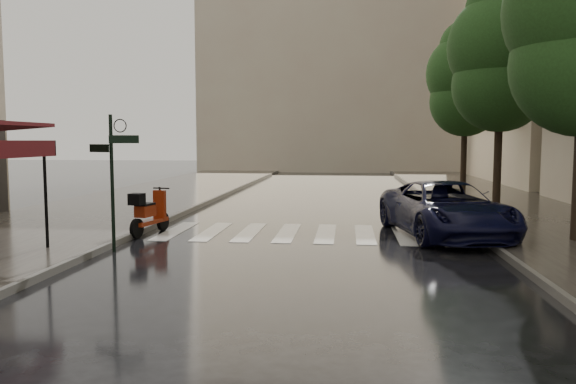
# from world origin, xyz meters

# --- Properties ---
(ground) EXTENTS (120.00, 120.00, 0.00)m
(ground) POSITION_xyz_m (0.00, 0.00, 0.00)
(ground) COLOR black
(ground) RESTS_ON ground
(sidewalk_near) EXTENTS (6.00, 60.00, 0.12)m
(sidewalk_near) POSITION_xyz_m (-4.50, 12.00, 0.06)
(sidewalk_near) COLOR #38332D
(sidewalk_near) RESTS_ON ground
(sidewalk_far) EXTENTS (5.50, 60.00, 0.12)m
(sidewalk_far) POSITION_xyz_m (10.25, 12.00, 0.06)
(sidewalk_far) COLOR #38332D
(sidewalk_far) RESTS_ON ground
(curb_near) EXTENTS (0.12, 60.00, 0.16)m
(curb_near) POSITION_xyz_m (-1.45, 12.00, 0.07)
(curb_near) COLOR #595651
(curb_near) RESTS_ON ground
(curb_far) EXTENTS (0.12, 60.00, 0.16)m
(curb_far) POSITION_xyz_m (7.45, 12.00, 0.07)
(curb_far) COLOR #595651
(curb_far) RESTS_ON ground
(crosswalk) EXTENTS (7.85, 3.20, 0.01)m
(crosswalk) POSITION_xyz_m (2.98, 6.00, 0.01)
(crosswalk) COLOR silver
(crosswalk) RESTS_ON ground
(signpost) EXTENTS (1.17, 0.29, 3.10)m
(signpost) POSITION_xyz_m (-1.19, 3.00, 1.83)
(signpost) COLOR black
(signpost) RESTS_ON ground
(haussmann_far) EXTENTS (8.00, 16.00, 18.50)m
(haussmann_far) POSITION_xyz_m (16.50, 26.00, 9.25)
(haussmann_far) COLOR #BCA790
(haussmann_far) RESTS_ON ground
(backdrop_building) EXTENTS (22.00, 6.00, 20.00)m
(backdrop_building) POSITION_xyz_m (3.00, 38.00, 10.00)
(backdrop_building) COLOR #BCA790
(backdrop_building) RESTS_ON ground
(tree_mid) EXTENTS (3.80, 3.80, 8.34)m
(tree_mid) POSITION_xyz_m (9.50, 12.00, 5.59)
(tree_mid) COLOR black
(tree_mid) RESTS_ON sidewalk_far
(tree_far) EXTENTS (3.80, 3.80, 8.16)m
(tree_far) POSITION_xyz_m (9.70, 19.00, 5.46)
(tree_far) COLOR black
(tree_far) RESTS_ON sidewalk_far
(scooter) EXTENTS (0.68, 1.84, 1.22)m
(scooter) POSITION_xyz_m (-1.22, 5.33, 0.57)
(scooter) COLOR black
(scooter) RESTS_ON ground
(parked_car) EXTENTS (3.38, 5.58, 1.45)m
(parked_car) POSITION_xyz_m (6.64, 5.89, 0.72)
(parked_car) COLOR black
(parked_car) RESTS_ON ground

